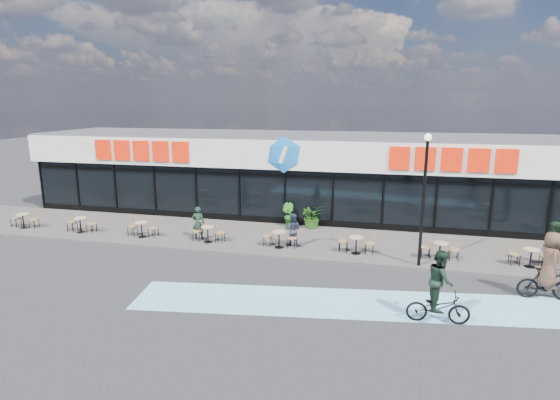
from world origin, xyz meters
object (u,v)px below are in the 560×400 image
bistro_set_0 (24,219)px  patron_right (293,230)px  cyclist_b (548,272)px  pedestrian_a (553,244)px  lamp_post (424,189)px  cyclist_a (439,294)px  potted_plant_right (312,216)px  potted_plant_left (289,215)px  potted_plant_mid (313,218)px  patron_left (198,223)px

bistro_set_0 → patron_right: bearing=1.3°
patron_right → cyclist_b: size_ratio=0.64×
pedestrian_a → lamp_post: bearing=-99.7°
pedestrian_a → cyclist_a: 7.38m
potted_plant_right → potted_plant_left: bearing=-178.7°
potted_plant_left → cyclist_b: 11.79m
patron_right → cyclist_b: bearing=162.3°
potted_plant_right → patron_right: patron_right is taller
potted_plant_mid → potted_plant_left: bearing=-177.8°
bistro_set_0 → potted_plant_right: (14.36, 3.31, 0.15)m
potted_plant_left → cyclist_a: 10.75m
potted_plant_mid → pedestrian_a: (9.96, -3.12, 0.39)m
lamp_post → potted_plant_left: size_ratio=4.17×
potted_plant_left → potted_plant_mid: (1.26, 0.05, -0.11)m
cyclist_a → cyclist_b: bearing=34.1°
potted_plant_left → pedestrian_a: size_ratio=0.69×
patron_left → cyclist_b: (13.73, -3.16, 0.09)m
lamp_post → patron_right: 5.95m
bistro_set_0 → patron_left: bearing=1.6°
potted_plant_mid → patron_left: patron_left is taller
cyclist_b → potted_plant_left: bearing=148.5°
potted_plant_right → lamp_post: bearing=-40.3°
bistro_set_0 → pedestrian_a: bearing=0.5°
potted_plant_left → cyclist_a: (6.39, -8.65, 0.19)m
potted_plant_right → patron_left: bearing=-148.1°
pedestrian_a → cyclist_b: cyclist_b is taller
patron_right → bistro_set_0: bearing=2.7°
patron_left → cyclist_b: cyclist_b is taller
potted_plant_mid → patron_left: (-4.95, -3.06, 0.27)m
potted_plant_left → patron_left: (-3.69, -3.01, 0.16)m
lamp_post → cyclist_a: (0.22, -4.46, -2.26)m
lamp_post → patron_left: 10.19m
bistro_set_0 → potted_plant_left: potted_plant_left is taller
potted_plant_right → patron_right: (-0.37, -2.99, 0.14)m
bistro_set_0 → cyclist_a: 20.28m
lamp_post → cyclist_b: size_ratio=2.23×
potted_plant_right → patron_left: patron_left is taller
lamp_post → cyclist_a: bearing=-87.2°
lamp_post → pedestrian_a: (5.05, 1.12, -2.17)m
lamp_post → cyclist_a: 5.00m
bistro_set_0 → patron_right: size_ratio=1.03×
bistro_set_0 → potted_plant_right: bearing=13.0°
cyclist_a → potted_plant_left: bearing=126.5°
potted_plant_left → patron_right: patron_right is taller
potted_plant_mid → patron_left: bearing=-148.3°
lamp_post → potted_plant_mid: (-4.91, 4.24, -2.56)m
bistro_set_0 → cyclist_b: cyclist_b is taller
potted_plant_right → cyclist_a: bearing=-59.1°
potted_plant_left → cyclist_b: bearing=-31.5°
potted_plant_mid → cyclist_a: bearing=-59.5°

